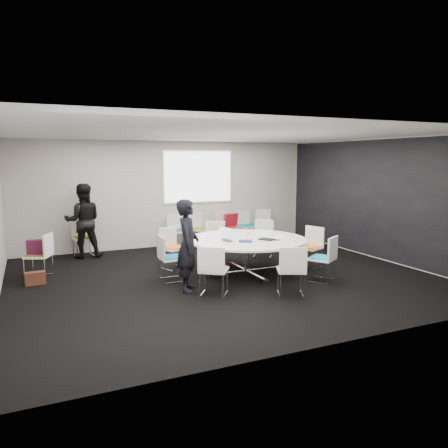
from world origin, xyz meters
name	(u,v)px	position (x,y,z in m)	size (l,w,h in m)	color
room_shell	(227,207)	(0.09, 0.00, 1.40)	(8.08, 7.08, 2.88)	black
conference_table	(247,247)	(0.55, 0.05, 0.56)	(2.41, 2.41, 0.73)	silver
projection_screen	(198,177)	(0.80, 3.46, 1.85)	(1.90, 0.03, 1.35)	white
chair_ring_a	(309,255)	(2.00, -0.08, 0.28)	(0.59, 0.59, 0.88)	silver
chair_ring_b	(262,246)	(1.59, 1.26, 0.28)	(0.64, 0.64, 0.88)	silver
chair_ring_c	(215,248)	(0.46, 1.49, 0.28)	(0.60, 0.60, 0.88)	silver
chair_ring_d	(174,256)	(-0.69, 1.04, 0.28)	(0.59, 0.58, 0.88)	silver
chair_ring_e	(171,267)	(-1.02, 0.16, 0.28)	(0.45, 0.46, 0.88)	silver
chair_ring_f	(214,280)	(-0.63, -1.01, 0.28)	(0.63, 0.63, 0.88)	silver
chair_ring_g	(291,280)	(0.58, -1.56, 0.28)	(0.61, 0.60, 0.88)	silver
chair_ring_h	(322,267)	(1.61, -1.06, 0.28)	(0.63, 0.62, 0.88)	silver
chair_back_a	(178,237)	(0.09, 3.13, 0.28)	(0.53, 0.52, 0.88)	silver
chair_back_b	(201,236)	(0.74, 3.16, 0.28)	(0.58, 0.58, 0.88)	silver
chair_back_c	(227,234)	(1.52, 3.14, 0.28)	(0.58, 0.57, 0.88)	silver
chair_back_d	(246,232)	(2.12, 3.17, 0.28)	(0.50, 0.49, 0.88)	silver
chair_back_e	(265,231)	(2.70, 3.12, 0.28)	(0.55, 0.54, 0.88)	silver
chair_spare_left	(40,264)	(-3.33, 1.44, 0.28)	(0.60, 0.60, 0.88)	silver
chair_person_back	(83,245)	(-2.31, 3.12, 0.28)	(0.52, 0.51, 0.88)	silver
person_main	(188,245)	(-0.93, -0.56, 0.82)	(0.60, 0.39, 1.64)	black
person_back	(83,221)	(-2.31, 2.95, 0.88)	(0.86, 0.67, 1.76)	black
laptop	(229,240)	(0.12, -0.02, 0.74)	(0.33, 0.21, 0.03)	#333338
laptop_lid	(225,233)	(0.10, 0.12, 0.86)	(0.30, 0.02, 0.22)	silver
notebook_black	(267,239)	(0.84, -0.25, 0.74)	(0.22, 0.30, 0.02)	black
tablet_folio	(245,241)	(0.36, -0.26, 0.74)	(0.26, 0.20, 0.03)	navy
papers_right	(262,234)	(1.10, 0.39, 0.73)	(0.30, 0.21, 0.00)	silver
papers_front	(277,237)	(1.19, -0.09, 0.73)	(0.30, 0.21, 0.00)	white
cup	(247,234)	(0.69, 0.30, 0.78)	(0.08, 0.08, 0.09)	white
phone	(277,240)	(1.01, -0.38, 0.73)	(0.14, 0.07, 0.01)	black
maroon_bag	(38,247)	(-3.34, 1.45, 0.62)	(0.40, 0.14, 0.28)	#4E152F
brown_bag	(35,278)	(-3.43, 0.95, 0.12)	(0.36, 0.16, 0.24)	#492517
red_jacket	(231,220)	(1.52, 2.92, 0.70)	(0.44, 0.10, 0.35)	#AD1522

